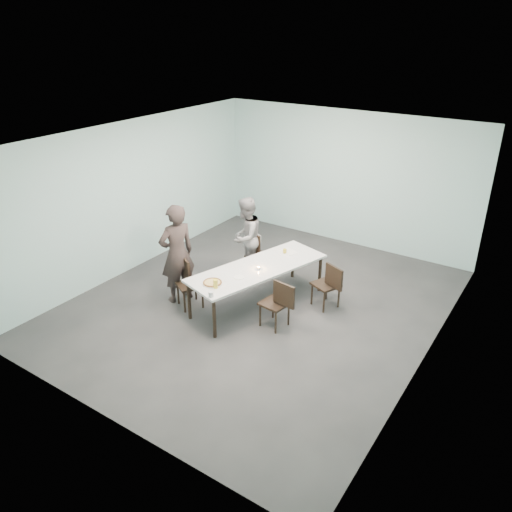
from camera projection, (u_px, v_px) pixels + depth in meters
The scene contains 16 objects.
ground at pixel (259, 304), 9.11m from camera, with size 7.00×7.00×0.00m, color #333335.
room_shell at pixel (259, 198), 8.24m from camera, with size 6.02×7.02×3.01m.
table at pixel (258, 270), 8.82m from camera, with size 1.61×2.75×0.75m.
chair_near_left at pixel (188, 279), 8.90m from camera, with size 0.64×0.57×0.87m.
chair_far_left at pixel (256, 252), 9.95m from camera, with size 0.65×0.51×0.87m.
chair_near_right at pixel (278, 301), 8.21m from camera, with size 0.64×0.47×0.87m.
chair_far_right at pixel (329, 283), 8.78m from camera, with size 0.65×0.55×0.87m.
diner_near at pixel (177, 254), 8.88m from camera, with size 0.67×0.44×1.85m, color black.
diner_far at pixel (246, 237), 9.87m from camera, with size 0.78×0.61×1.62m, color gray.
pizza at pixel (212, 283), 8.23m from camera, with size 0.34×0.34×0.04m.
side_plate at pixel (239, 277), 8.43m from camera, with size 0.18×0.18×0.01m, color white.
beer_glass at pixel (215, 284), 8.07m from camera, with size 0.08×0.08×0.15m, color gold.
water_tumbler at pixel (211, 294), 7.82m from camera, with size 0.08×0.08×0.09m, color silver.
tealight at pixel (259, 268), 8.70m from camera, with size 0.06×0.06×0.05m.
amber_tumbler at pixel (285, 251), 9.31m from camera, with size 0.07×0.07×0.08m, color gold.
menu at pixel (289, 252), 9.37m from camera, with size 0.30×0.22×0.01m, color silver.
Camera 1 is at (4.31, -6.58, 4.68)m, focal length 35.00 mm.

